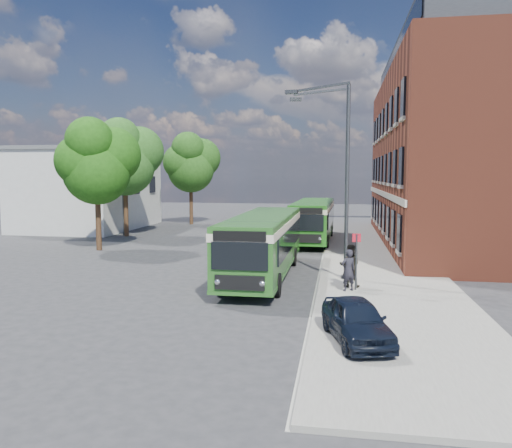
% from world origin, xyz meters
% --- Properties ---
extents(ground, '(120.00, 120.00, 0.00)m').
position_xyz_m(ground, '(0.00, 0.00, 0.00)').
color(ground, '#2C2C2F').
rests_on(ground, ground).
extents(pavement, '(6.00, 48.00, 0.15)m').
position_xyz_m(pavement, '(7.00, 8.00, 0.07)').
color(pavement, gray).
rests_on(pavement, ground).
extents(kerb_line, '(0.12, 48.00, 0.01)m').
position_xyz_m(kerb_line, '(3.95, 8.00, 0.01)').
color(kerb_line, beige).
rests_on(kerb_line, ground).
extents(brick_office, '(12.10, 26.00, 14.20)m').
position_xyz_m(brick_office, '(14.00, 12.00, 6.97)').
color(brick_office, brown).
rests_on(brick_office, ground).
extents(white_building, '(9.40, 13.40, 7.30)m').
position_xyz_m(white_building, '(-18.00, 18.00, 3.66)').
color(white_building, beige).
rests_on(white_building, ground).
extents(flagpole, '(0.95, 0.10, 9.00)m').
position_xyz_m(flagpole, '(-12.45, 13.00, 4.94)').
color(flagpole, '#37393C').
rests_on(flagpole, ground).
extents(street_lamp, '(2.96, 2.38, 9.00)m').
position_xyz_m(street_lamp, '(4.84, -2.00, 4.79)').
color(street_lamp, '#37393C').
rests_on(street_lamp, ground).
extents(bus_stop_sign, '(0.35, 0.08, 2.52)m').
position_xyz_m(bus_stop_sign, '(5.60, -4.20, 1.51)').
color(bus_stop_sign, '#37393C').
rests_on(bus_stop_sign, ground).
extents(bus_front, '(2.67, 11.93, 3.02)m').
position_xyz_m(bus_front, '(1.26, -1.38, 1.83)').
color(bus_front, '#285E20').
rests_on(bus_front, ground).
extents(bus_rear, '(2.89, 11.19, 3.02)m').
position_xyz_m(bus_rear, '(3.00, 11.64, 1.83)').
color(bus_rear, '#1F6319').
rests_on(bus_rear, ground).
extents(parked_car, '(2.37, 3.90, 1.24)m').
position_xyz_m(parked_car, '(5.41, -10.79, 0.77)').
color(parked_car, black).
rests_on(parked_car, pavement).
extents(pedestrian_a, '(0.76, 0.67, 1.75)m').
position_xyz_m(pedestrian_a, '(5.27, -4.44, 1.02)').
color(pedestrian_a, black).
rests_on(pedestrian_a, pavement).
extents(pedestrian_b, '(0.91, 0.71, 1.84)m').
position_xyz_m(pedestrian_b, '(5.35, -3.68, 1.07)').
color(pedestrian_b, black).
rests_on(pedestrian_b, pavement).
extents(tree_left, '(5.09, 4.84, 8.60)m').
position_xyz_m(tree_left, '(-10.68, 5.23, 5.83)').
color(tree_left, '#362513').
rests_on(tree_left, ground).
extents(tree_mid, '(5.56, 5.28, 9.38)m').
position_xyz_m(tree_mid, '(-12.02, 12.57, 6.37)').
color(tree_mid, '#362513').
rests_on(tree_mid, ground).
extents(tree_right, '(5.40, 5.13, 9.12)m').
position_xyz_m(tree_right, '(-9.68, 22.81, 6.19)').
color(tree_right, '#362513').
rests_on(tree_right, ground).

